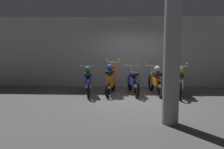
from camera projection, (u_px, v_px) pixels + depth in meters
ground_plane at (134, 99)px, 8.78m from camera, size 80.00×80.00×0.00m
back_wall at (132, 52)px, 10.91m from camera, size 16.00×0.30×2.95m
motorbike_slot_0 at (88, 81)px, 9.44m from camera, size 0.57×1.94×1.08m
motorbike_slot_1 at (111, 79)px, 9.54m from camera, size 0.59×1.68×1.29m
motorbike_slot_2 at (133, 81)px, 9.58m from camera, size 0.58×1.94×1.15m
motorbike_slot_3 at (156, 80)px, 9.51m from camera, size 0.58×1.94×1.15m
motorbike_slot_4 at (180, 81)px, 9.26m from camera, size 0.61×1.93×1.15m
support_pillar at (172, 64)px, 6.10m from camera, size 0.40×0.40×2.95m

